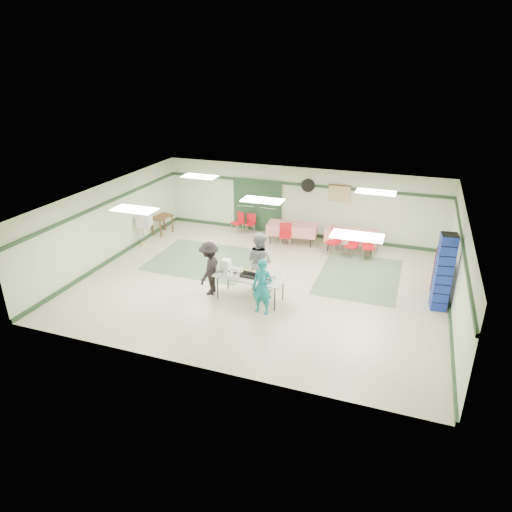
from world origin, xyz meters
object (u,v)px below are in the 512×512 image
(chair_loose_b, at_px, (239,221))
(chair_loose_a, at_px, (251,222))
(volunteer_dark, at_px, (210,268))
(chair_c, at_px, (368,244))
(crate_stack_blue_a, at_px, (440,279))
(chair_b, at_px, (335,239))
(printer_table, at_px, (162,219))
(broom, at_px, (142,227))
(office_printer, at_px, (144,221))
(volunteer_teal, at_px, (262,287))
(serving_table, at_px, (250,277))
(crate_stack_blue_b, at_px, (443,272))
(dining_table_a, at_px, (351,236))
(chair_a, at_px, (353,243))
(volunteer_grey, at_px, (259,261))
(crate_stack_red, at_px, (440,269))
(dining_table_b, at_px, (292,229))
(chair_d, at_px, (285,233))

(chair_loose_b, bearing_deg, chair_loose_a, 57.39)
(volunteer_dark, relative_size, chair_c, 1.86)
(crate_stack_blue_a, bearing_deg, chair_loose_b, 157.50)
(chair_b, bearing_deg, chair_loose_b, -168.44)
(printer_table, bearing_deg, broom, -82.04)
(chair_c, height_order, office_printer, office_printer)
(volunteer_teal, xyz_separation_m, chair_loose_a, (-2.46, 5.77, -0.31))
(chair_loose_a, distance_m, printer_table, 3.52)
(serving_table, height_order, chair_loose_a, chair_loose_a)
(volunteer_teal, xyz_separation_m, crate_stack_blue_b, (4.56, 1.87, 0.33))
(dining_table_a, distance_m, crate_stack_blue_b, 4.58)
(chair_a, relative_size, crate_stack_blue_a, 0.66)
(chair_a, bearing_deg, volunteer_dark, -109.22)
(office_printer, bearing_deg, chair_loose_a, 24.57)
(volunteer_teal, bearing_deg, volunteer_grey, 116.12)
(serving_table, distance_m, crate_stack_red, 5.68)
(dining_table_b, relative_size, chair_loose_a, 2.44)
(chair_b, height_order, broom, broom)
(chair_d, relative_size, broom, 0.68)
(dining_table_a, height_order, crate_stack_blue_a, crate_stack_blue_a)
(crate_stack_blue_a, relative_size, office_printer, 2.52)
(chair_loose_b, distance_m, crate_stack_red, 7.88)
(chair_a, height_order, crate_stack_blue_b, crate_stack_blue_b)
(dining_table_a, bearing_deg, office_printer, -169.34)
(serving_table, relative_size, dining_table_b, 1.10)
(volunteer_dark, height_order, chair_a, volunteer_dark)
(chair_loose_b, relative_size, printer_table, 0.94)
(volunteer_teal, distance_m, chair_d, 4.80)
(chair_loose_a, distance_m, chair_loose_b, 0.48)
(volunteer_dark, distance_m, broom, 4.80)
(chair_loose_a, distance_m, broom, 4.23)
(volunteer_dark, distance_m, chair_loose_a, 5.26)
(dining_table_b, relative_size, crate_stack_red, 1.36)
(serving_table, height_order, chair_c, chair_c)
(volunteer_dark, relative_size, chair_a, 1.97)
(chair_c, xyz_separation_m, office_printer, (-8.00, -1.45, 0.41))
(broom, bearing_deg, crate_stack_red, -15.39)
(broom, bearing_deg, volunteer_dark, -47.97)
(chair_b, bearing_deg, broom, -144.17)
(dining_table_a, bearing_deg, chair_a, -78.96)
(chair_d, relative_size, chair_loose_a, 1.19)
(volunteer_grey, height_order, crate_stack_blue_b, crate_stack_blue_b)
(serving_table, xyz_separation_m, crate_stack_red, (5.13, 2.44, -0.02))
(crate_stack_red, bearing_deg, volunteer_teal, -146.45)
(dining_table_b, bearing_deg, volunteer_dark, -109.77)
(serving_table, xyz_separation_m, printer_table, (-5.17, 3.91, -0.09))
(volunteer_dark, xyz_separation_m, chair_loose_b, (-1.07, 5.01, -0.28))
(volunteer_grey, bearing_deg, volunteer_dark, 51.30)
(crate_stack_blue_a, bearing_deg, printer_table, 168.96)
(chair_b, height_order, printer_table, chair_b)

